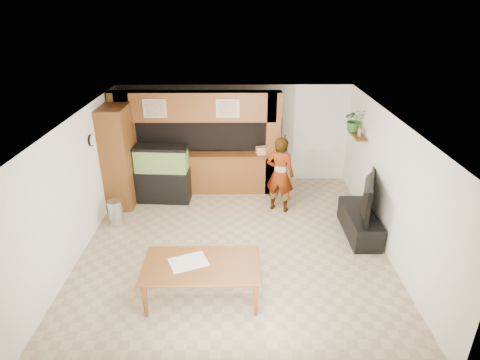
{
  "coord_description": "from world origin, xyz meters",
  "views": [
    {
      "loc": [
        0.08,
        -6.92,
        4.61
      ],
      "look_at": [
        0.13,
        0.6,
        1.17
      ],
      "focal_mm": 30.0,
      "sensor_mm": 36.0,
      "label": 1
    }
  ],
  "objects_px": {
    "television": "(363,195)",
    "person": "(280,175)",
    "dining_table": "(202,282)",
    "aquarium": "(163,175)",
    "pantry_cabinet": "(119,157)"
  },
  "relations": [
    {
      "from": "aquarium",
      "to": "person",
      "type": "height_order",
      "value": "person"
    },
    {
      "from": "aquarium",
      "to": "television",
      "type": "height_order",
      "value": "aquarium"
    },
    {
      "from": "pantry_cabinet",
      "to": "person",
      "type": "xyz_separation_m",
      "value": [
        3.75,
        -0.37,
        -0.3
      ]
    },
    {
      "from": "television",
      "to": "aquarium",
      "type": "bearing_deg",
      "value": 90.19
    },
    {
      "from": "pantry_cabinet",
      "to": "dining_table",
      "type": "xyz_separation_m",
      "value": [
        2.19,
        -3.47,
        -0.86
      ]
    },
    {
      "from": "television",
      "to": "dining_table",
      "type": "bearing_deg",
      "value": 142.39
    },
    {
      "from": "pantry_cabinet",
      "to": "television",
      "type": "height_order",
      "value": "pantry_cabinet"
    },
    {
      "from": "pantry_cabinet",
      "to": "person",
      "type": "height_order",
      "value": "pantry_cabinet"
    },
    {
      "from": "aquarium",
      "to": "dining_table",
      "type": "bearing_deg",
      "value": -67.22
    },
    {
      "from": "person",
      "to": "dining_table",
      "type": "bearing_deg",
      "value": 84.85
    },
    {
      "from": "person",
      "to": "dining_table",
      "type": "relative_size",
      "value": 0.94
    },
    {
      "from": "person",
      "to": "aquarium",
      "type": "bearing_deg",
      "value": 11.66
    },
    {
      "from": "aquarium",
      "to": "person",
      "type": "relative_size",
      "value": 0.79
    },
    {
      "from": "television",
      "to": "person",
      "type": "height_order",
      "value": "person"
    },
    {
      "from": "television",
      "to": "person",
      "type": "distance_m",
      "value": 1.93
    }
  ]
}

